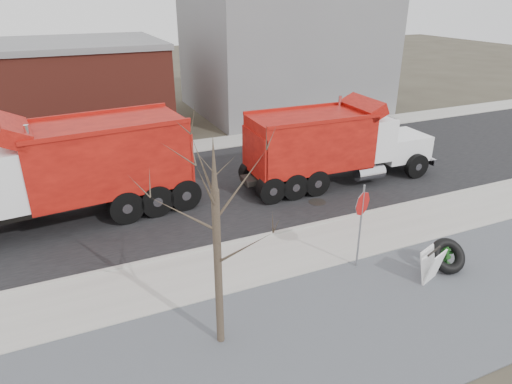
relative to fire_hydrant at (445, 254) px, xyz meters
name	(u,v)px	position (x,y,z in m)	size (l,w,h in m)	color
ground	(288,259)	(-4.20, 2.26, -0.39)	(120.00, 120.00, 0.00)	#383328
gravel_verge	(353,327)	(-4.20, -1.24, -0.37)	(60.00, 5.00, 0.03)	slate
sidewalk	(284,254)	(-4.20, 2.51, -0.36)	(60.00, 2.50, 0.06)	#9E9B93
curb	(267,235)	(-4.20, 3.81, -0.33)	(60.00, 0.15, 0.11)	#9E9B93
road	(220,186)	(-4.20, 8.56, -0.38)	(60.00, 9.40, 0.02)	black
far_sidewalk	(184,148)	(-4.20, 14.26, -0.36)	(60.00, 2.00, 0.06)	#9E9B93
building_grey	(284,50)	(4.80, 20.26, 3.61)	(12.00, 10.00, 8.00)	gray
bare_tree	(216,220)	(-7.40, -0.34, 2.91)	(3.20, 3.20, 5.20)	#382D23
fire_hydrant	(445,254)	(0.00, 0.00, 0.00)	(0.48, 0.47, 0.85)	#2D752C
truck_tire	(448,256)	(-0.13, -0.22, 0.10)	(1.25, 1.15, 1.01)	black
stop_sign	(362,212)	(-2.49, 1.02, 1.47)	(0.69, 0.32, 2.72)	gray
sandwich_board	(431,266)	(-1.02, -0.49, 0.15)	(0.85, 0.68, 1.02)	white
dump_truck_red_a	(333,143)	(0.45, 7.11, 1.41)	(8.79, 2.64, 3.54)	black
dump_truck_red_b	(70,168)	(-10.00, 7.83, 1.64)	(9.64, 3.57, 3.98)	black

